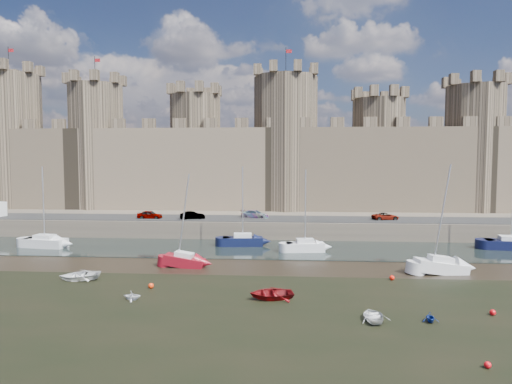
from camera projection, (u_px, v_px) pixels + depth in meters
ground at (252, 315)px, 33.15m from camera, size 160.00×160.00×0.00m
seaweed_patch at (243, 349)px, 27.18m from camera, size 70.00×34.00×0.01m
water_channel at (267, 249)px, 57.02m from camera, size 160.00×12.00×0.08m
quay at (276, 208)px, 92.74m from camera, size 160.00×60.00×2.50m
road at (271, 219)px, 66.78m from camera, size 160.00×7.00×0.10m
castle at (270, 157)px, 80.08m from camera, size 108.50×11.00×29.00m
car_0 at (150, 215)px, 66.87m from camera, size 3.65×1.56×1.23m
car_1 at (193, 215)px, 66.15m from camera, size 3.79×2.22×1.18m
car_2 at (255, 214)px, 67.59m from camera, size 4.42×2.60×1.20m
car_3 at (385, 216)px, 65.46m from camera, size 4.13×2.63×1.06m
sailboat_0 at (45, 242)px, 57.91m from camera, size 5.70×2.80×10.25m
sailboat_1 at (243, 240)px, 58.91m from camera, size 5.29×2.48×10.26m
sailboat_2 at (305, 246)px, 55.24m from camera, size 4.80×2.34×9.95m
sailboat_3 at (511, 243)px, 56.63m from camera, size 6.25×3.07×10.53m
sailboat_4 at (184, 260)px, 47.77m from camera, size 4.35×2.06×9.82m
sailboat_5 at (441, 266)px, 45.07m from camera, size 5.23×2.57×10.84m
dinghy_2 at (373, 316)px, 31.98m from camera, size 2.12×2.85×0.57m
dinghy_3 at (132, 296)px, 36.52m from camera, size 1.44×1.24×0.76m
dinghy_4 at (271, 295)px, 36.77m from camera, size 4.14×3.43×0.74m
dinghy_5 at (430, 317)px, 31.61m from camera, size 1.19×1.35×0.68m
dinghy_6 at (79, 276)px, 42.53m from camera, size 4.00×3.04×0.77m
buoy_1 at (151, 286)px, 39.82m from camera, size 0.48×0.48×0.48m
buoy_2 at (488, 365)px, 24.67m from camera, size 0.38×0.38×0.38m
buoy_3 at (392, 278)px, 42.54m from camera, size 0.48×0.48×0.48m
buoy_5 at (493, 312)px, 32.99m from camera, size 0.44×0.44×0.44m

